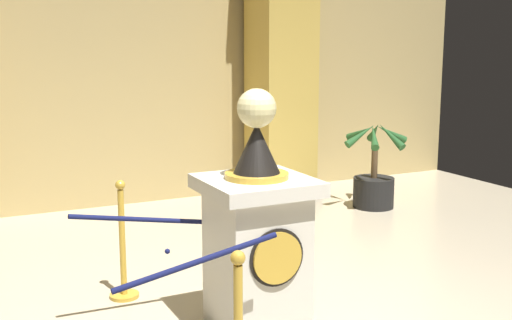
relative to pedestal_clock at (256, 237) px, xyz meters
name	(u,v)px	position (x,y,z in m)	size (l,w,h in m)	color
back_wall	(108,42)	(0.00, 4.16, 1.37)	(10.67, 0.16, 4.14)	tan
pedestal_clock	(256,237)	(0.00, 0.00, 0.00)	(0.75, 0.75, 1.76)	silver
stanchion_near	(123,257)	(-0.71, 1.02, -0.36)	(0.24, 0.24, 0.99)	gold
velvet_rope	(167,238)	(-0.67, -0.03, 0.09)	(1.09, 1.12, 0.22)	#141947
column_right	(281,49)	(2.15, 3.62, 1.28)	(0.88, 0.88, 3.98)	black
potted_palm_right	(374,180)	(2.91, 2.54, -0.35)	(0.89, 0.85, 1.12)	black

